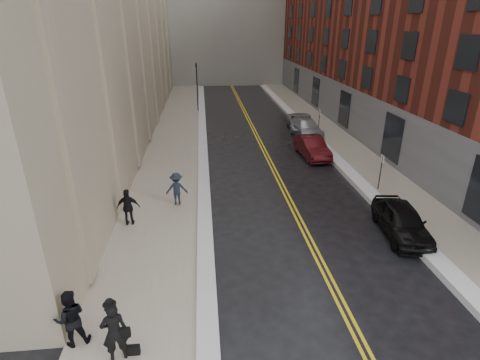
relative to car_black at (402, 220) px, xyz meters
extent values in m
plane|color=black|center=(-6.80, -3.28, -0.73)|extent=(160.00, 160.00, 0.00)
cube|color=gray|center=(-11.30, 12.72, -0.66)|extent=(4.00, 64.00, 0.15)
cube|color=gray|center=(2.20, 12.72, -0.66)|extent=(3.00, 64.00, 0.15)
cube|color=gold|center=(-4.42, 12.72, -0.73)|extent=(0.12, 64.00, 0.01)
cube|color=gold|center=(-4.18, 12.72, -0.73)|extent=(0.12, 64.00, 0.01)
cube|color=silver|center=(-9.00, 12.72, -0.60)|extent=(0.70, 60.80, 0.26)
cube|color=silver|center=(0.35, 12.72, -0.58)|extent=(0.85, 60.80, 0.30)
cube|color=maroon|center=(10.70, 19.72, 8.27)|extent=(14.00, 50.00, 18.00)
cylinder|color=black|center=(-9.40, 26.72, 1.87)|extent=(0.12, 0.12, 5.20)
imported|color=black|center=(-9.40, 26.72, 3.87)|extent=(0.18, 0.15, 0.90)
cylinder|color=black|center=(1.10, 4.72, 0.37)|extent=(0.06, 0.06, 2.20)
cube|color=white|center=(1.10, 4.72, 1.27)|extent=(0.02, 0.35, 0.45)
cylinder|color=black|center=(1.10, 16.72, 0.37)|extent=(0.06, 0.06, 2.20)
cube|color=white|center=(1.10, 16.72, 1.27)|extent=(0.02, 0.35, 0.45)
imported|color=black|center=(0.00, 0.00, 0.00)|extent=(2.20, 4.47, 1.47)
imported|color=#420B0F|center=(-1.09, 11.09, 0.01)|extent=(1.86, 4.57, 1.48)
imported|color=#ADAFB5|center=(0.00, 16.62, -0.03)|extent=(2.19, 4.94, 1.41)
imported|color=#979B9F|center=(0.00, 18.44, -0.04)|extent=(2.82, 5.18, 1.38)
imported|color=black|center=(-11.59, -5.98, 0.40)|extent=(0.83, 0.66, 1.97)
imported|color=black|center=(-13.00, -5.26, 0.36)|extent=(1.09, 0.97, 1.88)
imported|color=#19212D|center=(-10.42, 3.92, 0.30)|extent=(1.17, 0.70, 1.77)
imported|color=black|center=(-12.57, 1.96, 0.33)|extent=(1.07, 0.46, 1.82)
camera|label=1|loc=(-8.88, -14.25, 8.39)|focal=28.00mm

